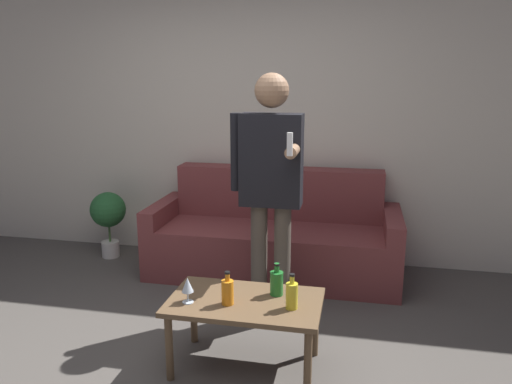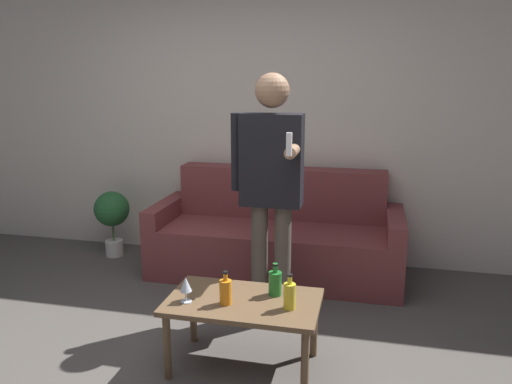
{
  "view_description": "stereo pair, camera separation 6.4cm",
  "coord_description": "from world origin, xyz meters",
  "px_view_note": "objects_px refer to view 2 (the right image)",
  "views": [
    {
      "loc": [
        1.03,
        -2.29,
        1.7
      ],
      "look_at": [
        0.38,
        0.81,
        0.95
      ],
      "focal_mm": 35.0,
      "sensor_mm": 36.0,
      "label": 1
    },
    {
      "loc": [
        1.09,
        -2.28,
        1.7
      ],
      "look_at": [
        0.38,
        0.81,
        0.95
      ],
      "focal_mm": 35.0,
      "sensor_mm": 36.0,
      "label": 2
    }
  ],
  "objects_px": {
    "coffee_table": "(243,308)",
    "bottle_orange": "(226,291)",
    "couch": "(276,238)",
    "person_standing_front": "(271,178)"
  },
  "relations": [
    {
      "from": "couch",
      "to": "bottle_orange",
      "type": "relative_size",
      "value": 10.8
    },
    {
      "from": "couch",
      "to": "bottle_orange",
      "type": "distance_m",
      "value": 1.57
    },
    {
      "from": "couch",
      "to": "bottle_orange",
      "type": "bearing_deg",
      "value": -89.95
    },
    {
      "from": "coffee_table",
      "to": "bottle_orange",
      "type": "relative_size",
      "value": 4.5
    },
    {
      "from": "couch",
      "to": "coffee_table",
      "type": "height_order",
      "value": "couch"
    },
    {
      "from": "coffee_table",
      "to": "bottle_orange",
      "type": "height_order",
      "value": "bottle_orange"
    },
    {
      "from": "bottle_orange",
      "to": "coffee_table",
      "type": "bearing_deg",
      "value": 41.31
    },
    {
      "from": "bottle_orange",
      "to": "person_standing_front",
      "type": "distance_m",
      "value": 0.9
    },
    {
      "from": "coffee_table",
      "to": "person_standing_front",
      "type": "distance_m",
      "value": 0.92
    },
    {
      "from": "bottle_orange",
      "to": "person_standing_front",
      "type": "bearing_deg",
      "value": 81.47
    }
  ]
}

